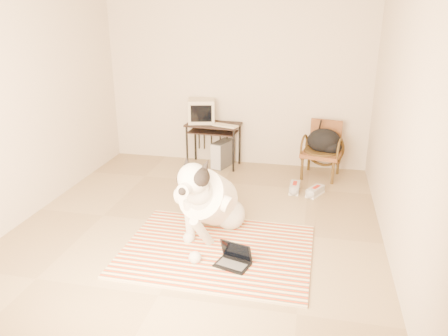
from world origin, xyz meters
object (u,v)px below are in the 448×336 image
(pc_tower, at_px, (223,154))
(computer_desk, at_px, (213,130))
(crt_monitor, at_px, (201,111))
(backpack, at_px, (325,142))
(laptop, at_px, (234,259))
(rattan_chair, at_px, (322,149))
(dog, at_px, (209,200))

(pc_tower, bearing_deg, computer_desk, -179.44)
(crt_monitor, distance_m, backpack, 1.90)
(laptop, height_order, rattan_chair, rattan_chair)
(computer_desk, distance_m, pc_tower, 0.40)
(computer_desk, xyz_separation_m, pc_tower, (0.14, 0.00, -0.37))
(laptop, xyz_separation_m, crt_monitor, (-1.04, 2.78, 0.77))
(crt_monitor, distance_m, pc_tower, 0.73)
(computer_desk, distance_m, crt_monitor, 0.34)
(rattan_chair, bearing_deg, pc_tower, 176.31)
(laptop, relative_size, pc_tower, 0.79)
(rattan_chair, bearing_deg, crt_monitor, 175.02)
(dog, height_order, rattan_chair, dog)
(dog, bearing_deg, rattan_chair, 60.21)
(dog, bearing_deg, laptop, -56.06)
(dog, distance_m, pc_tower, 2.18)
(computer_desk, distance_m, backpack, 1.67)
(laptop, height_order, crt_monitor, crt_monitor)
(laptop, bearing_deg, crt_monitor, 110.53)
(crt_monitor, bearing_deg, computer_desk, -18.14)
(dog, height_order, crt_monitor, crt_monitor)
(dog, bearing_deg, backpack, 59.21)
(dog, relative_size, laptop, 3.78)
(pc_tower, relative_size, rattan_chair, 0.58)
(dog, xyz_separation_m, rattan_chair, (1.17, 2.05, 0.01))
(laptop, relative_size, backpack, 0.75)
(dog, distance_m, crt_monitor, 2.35)
(computer_desk, relative_size, rattan_chair, 1.04)
(computer_desk, relative_size, backpack, 1.72)
(computer_desk, bearing_deg, crt_monitor, 161.86)
(computer_desk, relative_size, pc_tower, 1.80)
(laptop, bearing_deg, backpack, 72.44)
(dog, xyz_separation_m, laptop, (0.38, -0.57, -0.32))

